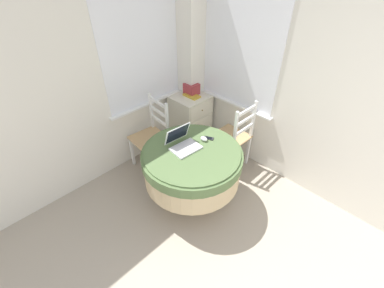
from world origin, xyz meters
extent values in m
cube|color=white|center=(0.03, 3.24, 1.27)|extent=(4.47, 0.06, 2.55)
cube|color=white|center=(1.44, 3.20, 1.49)|extent=(1.10, 0.01, 1.42)
cube|color=white|center=(1.44, 3.17, 0.77)|extent=(1.18, 0.07, 0.02)
cube|color=white|center=(2.26, 2.38, 1.49)|extent=(0.01, 1.10, 1.42)
cube|color=white|center=(2.23, 2.38, 0.77)|extent=(0.07, 1.18, 0.02)
cube|color=white|center=(2.13, 3.07, 1.27)|extent=(0.28, 0.28, 2.55)
cylinder|color=#4C3D2D|center=(1.15, 2.07, 0.01)|extent=(0.36, 0.36, 0.03)
cylinder|color=#4C3D2D|center=(1.15, 2.07, 0.37)|extent=(0.11, 0.11, 0.68)
cylinder|color=#CCB284|center=(1.15, 2.07, 0.53)|extent=(1.06, 1.06, 0.37)
cylinder|color=#567042|center=(1.15, 2.07, 0.66)|extent=(1.08, 1.08, 0.11)
cylinder|color=#567042|center=(1.15, 2.07, 0.72)|extent=(1.03, 1.03, 0.02)
cube|color=silver|center=(1.13, 2.15, 0.74)|extent=(0.32, 0.24, 0.02)
cube|color=silver|center=(1.13, 2.16, 0.75)|extent=(0.28, 0.15, 0.00)
cube|color=silver|center=(1.14, 2.29, 0.85)|extent=(0.31, 0.10, 0.21)
cube|color=black|center=(1.14, 2.28, 0.85)|extent=(0.28, 0.09, 0.18)
ellipsoid|color=white|center=(1.37, 2.11, 0.75)|extent=(0.06, 0.09, 0.05)
cube|color=#2D2D33|center=(1.44, 2.10, 0.74)|extent=(0.10, 0.12, 0.01)
cube|color=black|center=(1.44, 2.10, 0.74)|extent=(0.07, 0.09, 0.00)
cube|color=tan|center=(1.18, 2.89, 0.46)|extent=(0.45, 0.44, 0.02)
cube|color=white|center=(1.01, 3.09, 0.22)|extent=(0.04, 0.04, 0.45)
cube|color=white|center=(0.98, 2.73, 0.22)|extent=(0.04, 0.04, 0.45)
cube|color=white|center=(1.37, 3.05, 0.22)|extent=(0.04, 0.04, 0.45)
cube|color=white|center=(1.34, 2.70, 0.22)|extent=(0.04, 0.04, 0.45)
cube|color=white|center=(1.37, 3.05, 0.72)|extent=(0.03, 0.03, 0.51)
cube|color=white|center=(1.34, 2.70, 0.72)|extent=(0.03, 0.03, 0.51)
cube|color=white|center=(1.36, 2.88, 0.92)|extent=(0.05, 0.36, 0.04)
cube|color=white|center=(1.36, 2.88, 0.79)|extent=(0.05, 0.36, 0.04)
cube|color=white|center=(1.36, 2.88, 0.65)|extent=(0.05, 0.36, 0.04)
cube|color=tan|center=(1.96, 2.17, 0.46)|extent=(0.42, 0.43, 0.02)
cube|color=white|center=(2.15, 2.35, 0.22)|extent=(0.03, 0.03, 0.45)
cube|color=white|center=(1.79, 2.35, 0.22)|extent=(0.03, 0.03, 0.45)
cube|color=white|center=(2.14, 1.98, 0.22)|extent=(0.03, 0.03, 0.45)
cube|color=white|center=(1.78, 1.99, 0.22)|extent=(0.03, 0.03, 0.45)
cube|color=white|center=(2.14, 1.98, 0.72)|extent=(0.03, 0.03, 0.51)
cube|color=white|center=(1.78, 1.99, 0.72)|extent=(0.03, 0.03, 0.51)
cube|color=white|center=(1.96, 1.98, 0.92)|extent=(0.36, 0.03, 0.04)
cube|color=white|center=(1.96, 1.98, 0.79)|extent=(0.36, 0.03, 0.04)
cube|color=white|center=(1.96, 1.98, 0.65)|extent=(0.36, 0.03, 0.04)
cube|color=silver|center=(1.98, 2.94, 0.38)|extent=(0.49, 0.45, 0.75)
cube|color=silver|center=(1.98, 2.94, 0.76)|extent=(0.52, 0.48, 0.02)
cube|color=white|center=(1.98, 2.71, 0.63)|extent=(0.43, 0.01, 0.21)
sphere|color=olive|center=(1.98, 2.70, 0.63)|extent=(0.02, 0.02, 0.02)
cube|color=white|center=(1.98, 2.71, 0.38)|extent=(0.43, 0.01, 0.21)
sphere|color=olive|center=(1.98, 2.70, 0.38)|extent=(0.02, 0.02, 0.02)
cube|color=white|center=(1.98, 2.71, 0.13)|extent=(0.43, 0.01, 0.21)
sphere|color=olive|center=(1.98, 2.70, 0.13)|extent=(0.02, 0.02, 0.02)
cube|color=#9E3338|center=(2.03, 2.96, 0.84)|extent=(0.16, 0.19, 0.15)
cube|color=gold|center=(1.97, 2.90, 0.78)|extent=(0.13, 0.23, 0.02)
camera|label=1|loc=(-0.33, 0.60, 2.43)|focal=24.00mm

